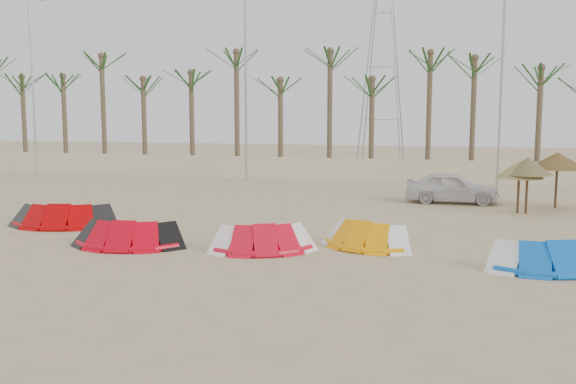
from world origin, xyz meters
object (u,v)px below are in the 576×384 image
(kite_red_mid, at_px, (132,232))
(parasol_right, at_px, (557,161))
(kite_red_right, at_px, (266,236))
(car, at_px, (452,188))
(kite_blue, at_px, (554,253))
(parasol_mid, at_px, (528,166))
(kite_orange, at_px, (366,233))
(parasol_left, at_px, (519,169))
(kite_red_left, at_px, (68,214))

(kite_red_mid, relative_size, parasol_right, 1.45)
(kite_red_right, xyz_separation_m, car, (5.41, 11.42, 0.28))
(kite_red_right, bearing_deg, car, 64.66)
(kite_red_mid, distance_m, kite_blue, 12.15)
(parasol_mid, distance_m, parasol_right, 2.34)
(kite_orange, xyz_separation_m, car, (2.59, 10.22, 0.28))
(kite_blue, bearing_deg, kite_red_mid, -179.69)
(parasol_mid, bearing_deg, kite_orange, -124.79)
(kite_red_mid, xyz_separation_m, parasol_left, (12.18, 9.50, 1.36))
(car, bearing_deg, parasol_mid, -128.57)
(parasol_right, bearing_deg, kite_red_left, -153.93)
(kite_red_left, height_order, parasol_mid, parasol_mid)
(kite_red_left, relative_size, parasol_mid, 1.72)
(kite_red_right, xyz_separation_m, parasol_left, (8.00, 9.11, 1.36))
(parasol_mid, bearing_deg, kite_red_left, -157.40)
(kite_red_left, xyz_separation_m, kite_red_right, (8.13, -2.26, -0.00))
(parasol_left, bearing_deg, kite_orange, -123.18)
(parasol_left, distance_m, parasol_mid, 0.35)
(parasol_right, bearing_deg, kite_red_mid, -140.70)
(parasol_mid, bearing_deg, kite_red_right, -132.40)
(parasol_left, bearing_deg, kite_red_right, -131.27)
(parasol_left, xyz_separation_m, parasol_right, (1.71, 1.87, 0.25))
(parasol_mid, height_order, parasol_right, parasol_right)
(parasol_right, xyz_separation_m, car, (-4.30, 0.43, -1.33))
(kite_orange, bearing_deg, kite_red_left, 174.45)
(kite_blue, relative_size, parasol_left, 1.76)
(kite_blue, distance_m, parasol_mid, 9.55)
(kite_orange, bearing_deg, parasol_mid, 55.21)
(kite_red_right, relative_size, parasol_right, 1.43)
(kite_red_mid, xyz_separation_m, kite_orange, (7.01, 1.58, -0.00))
(kite_red_left, xyz_separation_m, kite_blue, (16.09, -2.58, -0.00))
(kite_red_left, distance_m, car, 16.34)
(kite_orange, height_order, parasol_right, parasol_right)
(kite_red_mid, xyz_separation_m, parasol_right, (13.89, 11.37, 1.61))
(kite_red_right, relative_size, car, 0.85)
(kite_red_mid, distance_m, parasol_left, 15.50)
(parasol_mid, bearing_deg, parasol_right, 53.52)
(kite_red_left, height_order, parasol_left, parasol_left)
(car, bearing_deg, kite_blue, -167.78)
(kite_red_right, distance_m, kite_blue, 7.97)
(parasol_left, distance_m, car, 3.63)
(parasol_right, relative_size, car, 0.59)
(kite_blue, relative_size, car, 0.92)
(kite_blue, relative_size, parasol_mid, 1.65)
(parasol_right, bearing_deg, car, 174.23)
(parasol_left, distance_m, parasol_right, 2.54)
(kite_red_left, xyz_separation_m, parasol_mid, (16.44, 6.84, 1.50))
(parasol_left, bearing_deg, parasol_right, 47.61)
(kite_orange, distance_m, kite_blue, 5.36)
(kite_red_right, relative_size, kite_orange, 1.04)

